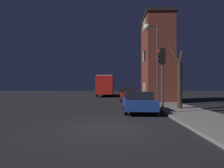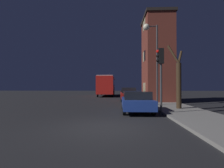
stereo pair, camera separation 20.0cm
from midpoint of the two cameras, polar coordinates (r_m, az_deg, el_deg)
The scene contains 10 objects.
ground_plane at distance 7.33m, azimuth -1.71°, elevation -14.05°, with size 120.00×120.00×0.00m, color black.
sidewalk at distance 8.46m, azimuth 33.37°, elevation -11.67°, with size 3.09×60.00×0.13m.
brick_building at distance 20.17m, azimuth 14.75°, elevation 8.12°, with size 3.03×4.82×9.29m.
streetlamp at distance 15.62m, azimuth 13.04°, elevation 12.80°, with size 1.24×0.55×6.89m.
traffic_light at distance 10.68m, azimuth 16.06°, elevation 5.38°, with size 0.43×0.24×3.92m.
bare_tree at distance 13.28m, azimuth 21.20°, elevation 1.28°, with size 1.19×1.16×4.62m.
bus at distance 30.65m, azimuth -1.60°, elevation -0.11°, with size 2.62×9.26×3.42m.
car_near_lane at distance 11.70m, azimuth 8.46°, elevation -5.52°, with size 1.87×4.37×1.36m.
car_mid_lane at distance 20.31m, azimuth 5.60°, elevation -3.22°, with size 1.74×4.78×1.55m.
car_far_lane at distance 30.33m, azimuth 4.76°, elevation -2.53°, with size 1.79×4.18×1.48m.
Camera 2 is at (0.59, -7.11, 1.68)m, focal length 28.00 mm.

